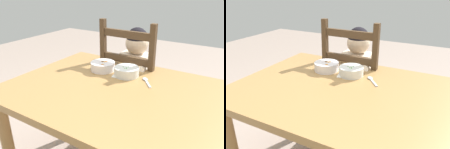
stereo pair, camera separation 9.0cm
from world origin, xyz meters
TOP-DOWN VIEW (x-y plane):
  - dining_table at (0.00, 0.00)m, footprint 1.22×0.88m
  - dining_chair at (-0.13, 0.49)m, footprint 0.43×0.43m
  - child_figure at (-0.13, 0.48)m, footprint 0.32×0.31m
  - bowl_of_peas at (-0.04, 0.19)m, footprint 0.15×0.15m
  - bowl_of_carrots at (-0.22, 0.19)m, footprint 0.16×0.16m
  - spoon at (0.09, 0.18)m, footprint 0.10×0.12m
  - paper_napkin at (-0.06, 0.19)m, footprint 0.15×0.14m

SIDE VIEW (x-z plane):
  - dining_chair at x=-0.13m, z-range -0.04..0.99m
  - dining_table at x=0.00m, z-range 0.26..0.98m
  - child_figure at x=-0.13m, z-range 0.15..1.12m
  - paper_napkin at x=-0.06m, z-range 0.72..0.72m
  - spoon at x=0.09m, z-range 0.72..0.73m
  - bowl_of_peas at x=-0.04m, z-range 0.72..0.78m
  - bowl_of_carrots at x=-0.22m, z-range 0.72..0.78m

